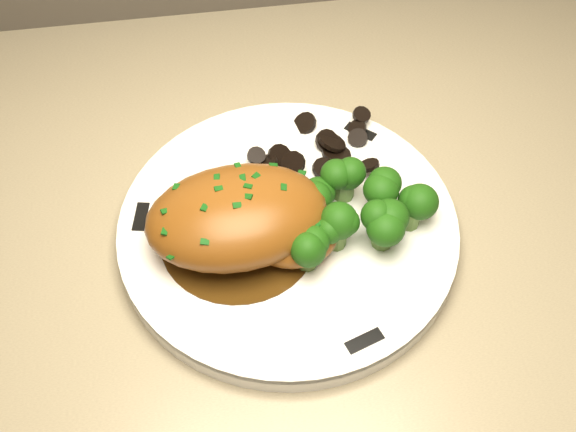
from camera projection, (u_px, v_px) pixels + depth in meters
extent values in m
cylinder|color=white|center=(288.00, 230.00, 0.63)|extent=(0.37, 0.37, 0.02)
cube|color=black|center=(360.00, 132.00, 0.69)|extent=(0.03, 0.03, 0.00)
cube|color=black|center=(141.00, 217.00, 0.62)|extent=(0.02, 0.03, 0.00)
cube|color=black|center=(364.00, 341.00, 0.55)|extent=(0.03, 0.02, 0.00)
cylinder|color=#3C240B|center=(239.00, 237.00, 0.61)|extent=(0.13, 0.13, 0.00)
ellipsoid|color=brown|center=(237.00, 217.00, 0.59)|extent=(0.16, 0.11, 0.06)
ellipsoid|color=brown|center=(295.00, 240.00, 0.59)|extent=(0.07, 0.06, 0.03)
cube|color=#0E420D|center=(177.00, 203.00, 0.57)|extent=(0.01, 0.00, 0.00)
cube|color=#0E420D|center=(200.00, 197.00, 0.57)|extent=(0.01, 0.00, 0.00)
cube|color=#0E420D|center=(222.00, 191.00, 0.57)|extent=(0.01, 0.00, 0.00)
cube|color=#0E420D|center=(245.00, 188.00, 0.57)|extent=(0.01, 0.00, 0.00)
cube|color=#0E420D|center=(267.00, 185.00, 0.57)|extent=(0.01, 0.00, 0.00)
cube|color=#0E420D|center=(290.00, 185.00, 0.58)|extent=(0.01, 0.00, 0.00)
cylinder|color=black|center=(352.00, 146.00, 0.67)|extent=(0.02, 0.02, 0.01)
cylinder|color=black|center=(346.00, 135.00, 0.68)|extent=(0.02, 0.02, 0.01)
cylinder|color=black|center=(334.00, 127.00, 0.68)|extent=(0.03, 0.03, 0.01)
cylinder|color=black|center=(317.00, 130.00, 0.69)|extent=(0.02, 0.02, 0.01)
cylinder|color=black|center=(299.00, 130.00, 0.68)|extent=(0.02, 0.02, 0.01)
cylinder|color=black|center=(284.00, 132.00, 0.67)|extent=(0.03, 0.03, 0.02)
cylinder|color=black|center=(274.00, 146.00, 0.67)|extent=(0.03, 0.03, 0.01)
cylinder|color=black|center=(272.00, 152.00, 0.66)|extent=(0.02, 0.02, 0.00)
cylinder|color=black|center=(278.00, 158.00, 0.65)|extent=(0.03, 0.03, 0.02)
cylinder|color=black|center=(291.00, 169.00, 0.66)|extent=(0.04, 0.03, 0.02)
cylinder|color=black|center=(308.00, 169.00, 0.65)|extent=(0.03, 0.03, 0.01)
cylinder|color=black|center=(327.00, 164.00, 0.65)|extent=(0.03, 0.03, 0.02)
cylinder|color=black|center=(342.00, 163.00, 0.66)|extent=(0.04, 0.04, 0.01)
cylinder|color=black|center=(351.00, 152.00, 0.66)|extent=(0.04, 0.04, 0.01)
cylinder|color=#547832|center=(309.00, 202.00, 0.62)|extent=(0.02, 0.02, 0.02)
sphere|color=#0F3508|center=(309.00, 190.00, 0.61)|extent=(0.03, 0.03, 0.03)
cylinder|color=#547832|center=(344.00, 188.00, 0.63)|extent=(0.02, 0.02, 0.02)
sphere|color=#0F3508|center=(345.00, 176.00, 0.62)|extent=(0.03, 0.03, 0.03)
cylinder|color=#547832|center=(385.00, 198.00, 0.62)|extent=(0.02, 0.02, 0.02)
sphere|color=#0F3508|center=(387.00, 186.00, 0.61)|extent=(0.03, 0.03, 0.03)
cylinder|color=#547832|center=(336.00, 235.00, 0.60)|extent=(0.02, 0.02, 0.02)
sphere|color=#0F3508|center=(337.00, 224.00, 0.59)|extent=(0.03, 0.03, 0.03)
cylinder|color=#547832|center=(383.00, 235.00, 0.60)|extent=(0.02, 0.02, 0.02)
sphere|color=#0F3508|center=(385.00, 223.00, 0.59)|extent=(0.03, 0.03, 0.03)
cylinder|color=#547832|center=(410.00, 216.00, 0.61)|extent=(0.02, 0.02, 0.02)
sphere|color=#0F3508|center=(413.00, 204.00, 0.60)|extent=(0.03, 0.03, 0.03)
cylinder|color=#547832|center=(307.00, 256.00, 0.59)|extent=(0.02, 0.02, 0.02)
sphere|color=#0F3508|center=(307.00, 244.00, 0.57)|extent=(0.03, 0.03, 0.03)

